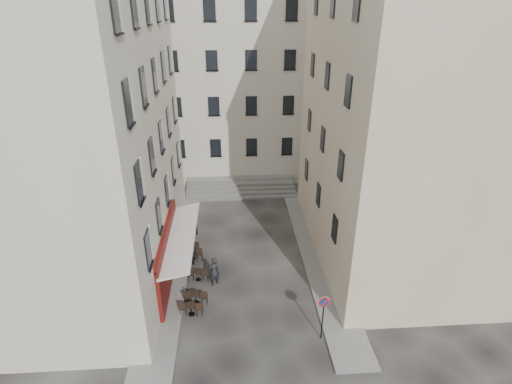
{
  "coord_description": "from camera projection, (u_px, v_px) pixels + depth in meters",
  "views": [
    {
      "loc": [
        -0.75,
        -17.85,
        14.56
      ],
      "look_at": [
        0.71,
        4.0,
        4.07
      ],
      "focal_mm": 28.0,
      "sensor_mm": 36.0,
      "label": 1
    }
  ],
  "objects": [
    {
      "name": "ground",
      "position": [
        248.0,
        288.0,
        22.4
      ],
      "size": [
        90.0,
        90.0,
        0.0
      ],
      "primitive_type": "plane",
      "color": "black",
      "rests_on": "ground"
    },
    {
      "name": "sidewalk_left",
      "position": [
        175.0,
        250.0,
        25.7
      ],
      "size": [
        2.0,
        22.0,
        0.12
      ],
      "primitive_type": "cube",
      "color": "slate",
      "rests_on": "ground"
    },
    {
      "name": "sidewalk_right",
      "position": [
        316.0,
        254.0,
        25.34
      ],
      "size": [
        2.0,
        18.0,
        0.12
      ],
      "primitive_type": "cube",
      "color": "slate",
      "rests_on": "ground"
    },
    {
      "name": "building_left",
      "position": [
        35.0,
        95.0,
        20.02
      ],
      "size": [
        12.2,
        16.2,
        20.6
      ],
      "color": "beige",
      "rests_on": "ground"
    },
    {
      "name": "building_right",
      "position": [
        432.0,
        106.0,
        22.16
      ],
      "size": [
        12.2,
        14.2,
        18.6
      ],
      "color": "tan",
      "rests_on": "ground"
    },
    {
      "name": "building_back",
      "position": [
        226.0,
        67.0,
        35.42
      ],
      "size": [
        18.2,
        10.2,
        18.6
      ],
      "color": "beige",
      "rests_on": "ground"
    },
    {
      "name": "cafe_storefront",
      "position": [
        170.0,
        253.0,
        22.23
      ],
      "size": [
        1.74,
        7.3,
        3.5
      ],
      "color": "#4A100A",
      "rests_on": "ground"
    },
    {
      "name": "stone_steps",
      "position": [
        241.0,
        188.0,
        33.54
      ],
      "size": [
        9.0,
        3.15,
        0.8
      ],
      "color": "#5E5C59",
      "rests_on": "ground"
    },
    {
      "name": "bollard_near",
      "position": [
        188.0,
        295.0,
        21.08
      ],
      "size": [
        0.12,
        0.12,
        0.98
      ],
      "color": "black",
      "rests_on": "ground"
    },
    {
      "name": "bollard_mid",
      "position": [
        193.0,
        257.0,
        24.23
      ],
      "size": [
        0.12,
        0.12,
        0.98
      ],
      "color": "black",
      "rests_on": "ground"
    },
    {
      "name": "bollard_far",
      "position": [
        197.0,
        228.0,
        27.38
      ],
      "size": [
        0.12,
        0.12,
        0.98
      ],
      "color": "black",
      "rests_on": "ground"
    },
    {
      "name": "no_parking_sign",
      "position": [
        324.0,
        310.0,
        18.34
      ],
      "size": [
        0.56,
        0.11,
        2.47
      ],
      "rotation": [
        0.0,
        0.0,
        0.1
      ],
      "color": "black",
      "rests_on": "ground"
    },
    {
      "name": "bistro_table_a",
      "position": [
        191.0,
        308.0,
        20.34
      ],
      "size": [
        1.2,
        0.56,
        0.84
      ],
      "color": "black",
      "rests_on": "ground"
    },
    {
      "name": "bistro_table_b",
      "position": [
        196.0,
        296.0,
        21.11
      ],
      "size": [
        1.24,
        0.58,
        0.87
      ],
      "color": "black",
      "rests_on": "ground"
    },
    {
      "name": "bistro_table_c",
      "position": [
        198.0,
        274.0,
        22.89
      ],
      "size": [
        1.18,
        0.55,
        0.83
      ],
      "color": "black",
      "rests_on": "ground"
    },
    {
      "name": "bistro_table_d",
      "position": [
        192.0,
        253.0,
        24.74
      ],
      "size": [
        1.25,
        0.59,
        0.88
      ],
      "color": "black",
      "rests_on": "ground"
    },
    {
      "name": "bistro_table_e",
      "position": [
        190.0,
        247.0,
        25.42
      ],
      "size": [
        1.23,
        0.58,
        0.86
      ],
      "color": "black",
      "rests_on": "ground"
    },
    {
      "name": "pedestrian",
      "position": [
        214.0,
        271.0,
        22.36
      ],
      "size": [
        0.77,
        0.73,
        1.78
      ],
      "primitive_type": "imported",
      "rotation": [
        0.0,
        0.0,
        3.79
      ],
      "color": "black",
      "rests_on": "ground"
    }
  ]
}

